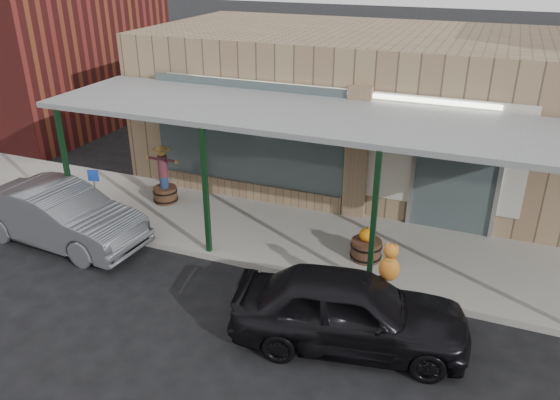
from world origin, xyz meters
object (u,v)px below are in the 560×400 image
at_px(barrel_scarecrow, 164,183).
at_px(barrel_pumpkin, 366,247).
at_px(parked_sedan, 350,310).
at_px(handicap_sign, 95,189).
at_px(car_grey, 60,215).

xyz_separation_m(barrel_scarecrow, barrel_pumpkin, (5.61, -0.89, -0.26)).
bearing_deg(parked_sedan, handicap_sign, 63.37).
relative_size(barrel_scarecrow, car_grey, 0.38).
height_order(barrel_pumpkin, parked_sedan, parked_sedan).
distance_m(barrel_scarecrow, barrel_pumpkin, 5.69).
bearing_deg(parked_sedan, car_grey, 71.32).
height_order(handicap_sign, car_grey, handicap_sign).
bearing_deg(car_grey, parked_sedan, -93.95).
bearing_deg(handicap_sign, parked_sedan, -27.20).
bearing_deg(parked_sedan, barrel_pumpkin, -3.32).
bearing_deg(barrel_scarecrow, parked_sedan, -51.24).
distance_m(handicap_sign, car_grey, 1.05).
distance_m(barrel_pumpkin, parked_sedan, 2.68).
bearing_deg(handicap_sign, car_grey, -117.82).
relative_size(barrel_scarecrow, barrel_pumpkin, 2.05).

